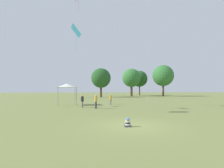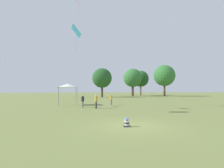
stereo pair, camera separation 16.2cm
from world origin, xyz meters
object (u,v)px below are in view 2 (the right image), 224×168
object	(u,v)px
person_standing_0	(83,100)
person_standing_1	(96,100)
seated_toddler	(127,123)
distant_tree_2	(164,76)
kite_7	(76,32)
distant_tree_3	(133,78)
person_standing_2	(111,99)
distant_tree_0	(141,79)
distant_tree_1	(102,78)
kite_1	(79,5)
canopy_tent	(68,86)

from	to	relation	value
person_standing_0	person_standing_1	bearing A→B (deg)	-47.60
seated_toddler	distant_tree_2	bearing A→B (deg)	71.72
kite_7	distant_tree_3	world-z (taller)	distant_tree_3
person_standing_1	person_standing_2	xyz separation A→B (m)	(2.61, 5.01, -0.07)
person_standing_0	distant_tree_0	distance (m)	53.19
distant_tree_0	distant_tree_3	size ratio (longest dim) A/B	1.03
seated_toddler	distant_tree_2	world-z (taller)	distant_tree_2
kite_7	distant_tree_1	bearing A→B (deg)	22.92
person_standing_2	distant_tree_2	world-z (taller)	distant_tree_2
person_standing_2	distant_tree_1	distance (m)	28.27
kite_7	distant_tree_0	xyz separation A→B (m)	(24.43, 49.53, -1.91)
distant_tree_1	seated_toddler	bearing A→B (deg)	-94.14
seated_toddler	person_standing_2	bearing A→B (deg)	94.48
distant_tree_1	distant_tree_2	xyz separation A→B (m)	(22.71, 4.41, 1.45)
kite_1	distant_tree_0	distance (m)	53.05
person_standing_0	kite_1	distance (m)	12.50
person_standing_1	person_standing_2	world-z (taller)	person_standing_1
canopy_tent	distant_tree_3	xyz separation A→B (m)	(19.95, 34.80, 3.77)
person_standing_2	canopy_tent	bearing A→B (deg)	9.18
kite_1	person_standing_0	bearing A→B (deg)	62.98
kite_1	distant_tree_1	distance (m)	32.21
kite_7	distant_tree_1	world-z (taller)	kite_7
distant_tree_2	distant_tree_3	distance (m)	11.23
distant_tree_0	distant_tree_3	world-z (taller)	distant_tree_0
kite_7	distant_tree_3	distance (m)	45.08
distant_tree_1	distant_tree_3	size ratio (longest dim) A/B	0.90
canopy_tent	person_standing_2	bearing A→B (deg)	-5.06
seated_toddler	person_standing_1	world-z (taller)	person_standing_1
distant_tree_0	distant_tree_2	size ratio (longest dim) A/B	0.93
seated_toddler	kite_1	xyz separation A→B (m)	(-3.25, 12.64, 13.18)
seated_toddler	kite_1	bearing A→B (deg)	114.57
kite_1	distant_tree_2	xyz separation A→B (m)	(29.10, 35.07, -6.07)
kite_1	distant_tree_3	bearing A→B (deg)	169.12
person_standing_1	kite_7	size ratio (longest dim) A/B	0.17
distant_tree_1	person_standing_1	bearing A→B (deg)	-97.30
kite_1	distant_tree_1	size ratio (longest dim) A/B	1.62
kite_7	distant_tree_2	xyz separation A→B (m)	(29.26, 37.87, -1.47)
person_standing_2	canopy_tent	size ratio (longest dim) A/B	0.49
kite_7	distant_tree_2	distance (m)	47.88
person_standing_2	distant_tree_3	distance (m)	38.30
distant_tree_0	distant_tree_2	distance (m)	12.63
person_standing_0	kite_1	world-z (taller)	kite_1
seated_toddler	canopy_tent	xyz separation A→B (m)	(-4.85, 16.09, 2.61)
person_standing_1	distant_tree_2	distance (m)	46.35
kite_7	person_standing_0	bearing A→B (deg)	15.20
person_standing_2	person_standing_0	bearing A→B (deg)	53.47
distant_tree_1	distant_tree_0	bearing A→B (deg)	41.94
canopy_tent	kite_1	size ratio (longest dim) A/B	0.22
person_standing_1	kite_1	bearing A→B (deg)	-34.05
distant_tree_0	distant_tree_3	distance (m)	10.34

